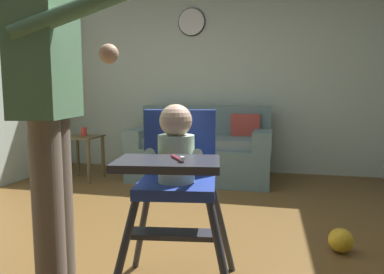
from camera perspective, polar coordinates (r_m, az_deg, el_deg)
name	(u,v)px	position (r m, az deg, el deg)	size (l,w,h in m)	color
ground	(142,263)	(2.31, -8.19, -19.89)	(5.77, 6.76, 0.10)	brown
wall_far	(213,67)	(4.61, 3.47, 11.39)	(4.97, 0.06, 2.71)	beige
couch	(202,151)	(4.14, 1.71, -2.25)	(1.62, 0.86, 0.86)	slate
high_chair	(177,166)	(1.64, -2.53, -4.82)	(0.69, 0.79, 0.95)	#30323A
adult_standing	(50,108)	(1.73, -22.36, 4.45)	(0.59, 0.50, 1.64)	#6C5E51
toy_ball	(341,240)	(2.46, 23.34, -15.39)	(0.15, 0.15, 0.15)	gold
side_table	(83,148)	(4.25, -17.60, -1.70)	(0.40, 0.40, 0.52)	brown
sippy_cup	(84,132)	(4.22, -17.41, 0.85)	(0.07, 0.07, 0.10)	#D13D33
wall_clock	(192,22)	(4.70, -0.06, 18.42)	(0.36, 0.04, 0.36)	white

